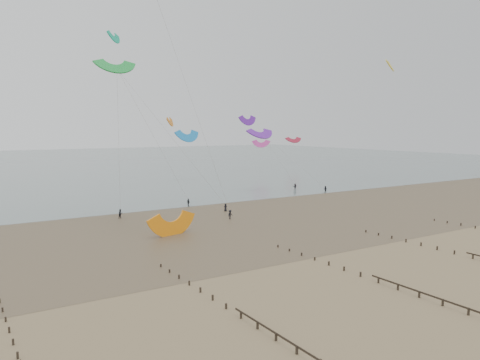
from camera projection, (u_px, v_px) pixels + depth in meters
name	position (u px, v px, depth m)	size (l,w,h in m)	color
ground	(312.00, 274.00, 54.89)	(500.00, 500.00, 0.00)	brown
sea_and_shore	(164.00, 226.00, 81.62)	(500.00, 665.00, 0.03)	#475654
kitesurfers	(219.00, 202.00, 102.91)	(102.32, 27.53, 1.83)	black
grounded_kite	(173.00, 235.00, 74.61)	(7.59, 3.98, 5.78)	orange
kites_airborne	(78.00, 108.00, 124.34)	(241.56, 114.58, 36.68)	red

